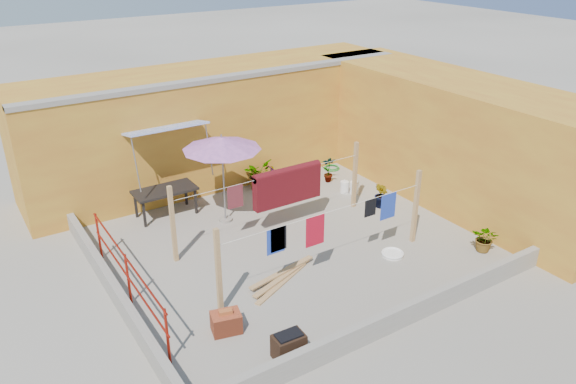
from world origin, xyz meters
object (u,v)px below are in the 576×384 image
object	(u,v)px
outdoor_table	(165,192)
water_jug_b	(344,187)
water_jug_a	(354,187)
brazier	(289,346)
plant_back_a	(257,174)
patio_umbrella	(222,144)
brick_stack	(226,322)
green_hose	(332,168)
white_basin	(393,254)

from	to	relation	value
outdoor_table	water_jug_b	size ratio (longest dim) A/B	4.14
outdoor_table	water_jug_a	world-z (taller)	outdoor_table
brazier	plant_back_a	xyz separation A→B (m)	(3.05, 6.36, 0.19)
patio_umbrella	water_jug_b	world-z (taller)	patio_umbrella
outdoor_table	brick_stack	distance (m)	5.05
water_jug_a	green_hose	size ratio (longest dim) A/B	0.79
white_basin	brick_stack	bearing A→B (deg)	-175.54
water_jug_a	plant_back_a	distance (m)	2.74
brick_stack	plant_back_a	bearing A→B (deg)	54.97
white_basin	brazier	bearing A→B (deg)	-157.94
outdoor_table	brick_stack	bearing A→B (deg)	-99.44
patio_umbrella	outdoor_table	distance (m)	2.09
brazier	white_basin	size ratio (longest dim) A/B	1.09
brazier	plant_back_a	distance (m)	7.05
water_jug_a	water_jug_b	distance (m)	0.27
brick_stack	brazier	world-z (taller)	brazier
white_basin	water_jug_a	world-z (taller)	water_jug_a
outdoor_table	water_jug_b	world-z (taller)	outdoor_table
patio_umbrella	white_basin	xyz separation A→B (m)	(2.38, -3.55, -2.00)
white_basin	green_hose	bearing A→B (deg)	68.40
water_jug_b	plant_back_a	distance (m)	2.47
outdoor_table	brazier	xyz separation A→B (m)	(-0.24, -6.15, -0.43)
patio_umbrella	water_jug_b	distance (m)	4.03
brazier	white_basin	bearing A→B (deg)	22.06
water_jug_a	patio_umbrella	bearing A→B (deg)	172.91
outdoor_table	white_basin	distance (m)	5.84
brazier	green_hose	bearing A→B (deg)	48.27
white_basin	water_jug_a	size ratio (longest dim) A/B	1.31
brazier	water_jug_a	distance (m)	6.89
water_jug_a	brick_stack	bearing A→B (deg)	-149.11
water_jug_a	plant_back_a	bearing A→B (deg)	139.87
plant_back_a	brick_stack	bearing A→B (deg)	-125.03
white_basin	green_hose	world-z (taller)	white_basin
outdoor_table	brazier	bearing A→B (deg)	-92.25
green_hose	outdoor_table	bearing A→B (deg)	-177.75
brick_stack	green_hose	world-z (taller)	brick_stack
patio_umbrella	green_hose	world-z (taller)	patio_umbrella
patio_umbrella	water_jug_a	distance (m)	4.23
green_hose	plant_back_a	distance (m)	2.66
white_basin	water_jug_b	distance (m)	3.46
water_jug_a	plant_back_a	xyz separation A→B (m)	(-2.09, 1.76, 0.25)
brazier	green_hose	size ratio (longest dim) A/B	1.13
white_basin	water_jug_b	world-z (taller)	water_jug_b
patio_umbrella	plant_back_a	world-z (taller)	patio_umbrella
patio_umbrella	outdoor_table	xyz separation A→B (m)	(-1.13, 1.08, -1.39)
patio_umbrella	water_jug_b	bearing A→B (deg)	-4.65
outdoor_table	white_basin	xyz separation A→B (m)	(3.52, -4.62, -0.61)
white_basin	water_jug_a	distance (m)	3.37
brazier	water_jug_b	bearing A→B (deg)	44.13
water_jug_a	plant_back_a	size ratio (longest dim) A/B	0.46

